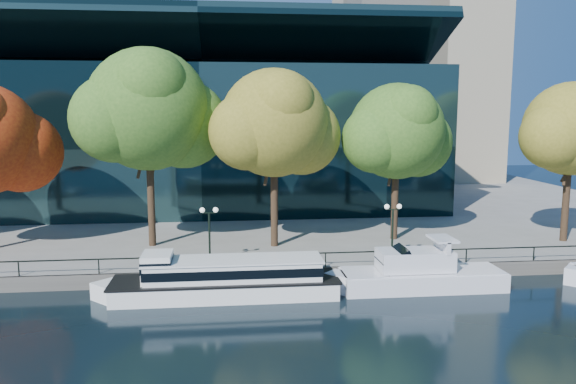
{
  "coord_description": "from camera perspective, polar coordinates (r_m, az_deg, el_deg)",
  "views": [
    {
      "loc": [
        -1.58,
        -33.38,
        11.53
      ],
      "look_at": [
        2.95,
        8.0,
        5.49
      ],
      "focal_mm": 35.0,
      "sensor_mm": 36.0,
      "label": 1
    }
  ],
  "objects": [
    {
      "name": "promenade",
      "position": [
        70.64,
        -4.89,
        -0.76
      ],
      "size": [
        90.0,
        67.08,
        1.0
      ],
      "color": "slate",
      "rests_on": "ground"
    },
    {
      "name": "tour_boat",
      "position": [
        35.54,
        -6.92,
        -8.64
      ],
      "size": [
        15.35,
        3.42,
        2.91
      ],
      "color": "white",
      "rests_on": "ground"
    },
    {
      "name": "lamp_2",
      "position": [
        40.33,
        10.6,
        -2.68
      ],
      "size": [
        1.26,
        0.36,
        4.03
      ],
      "color": "black",
      "rests_on": "promenade"
    },
    {
      "name": "cruiser_near",
      "position": [
        37.73,
        12.8,
        -8.07
      ],
      "size": [
        11.73,
        3.02,
        3.4
      ],
      "color": "silver",
      "rests_on": "ground"
    },
    {
      "name": "railing",
      "position": [
        37.89,
        -3.68,
        -6.42
      ],
      "size": [
        88.2,
        0.08,
        0.99
      ],
      "color": "black",
      "rests_on": "promenade"
    },
    {
      "name": "lamp_1",
      "position": [
        38.64,
        -8.01,
        -3.09
      ],
      "size": [
        1.26,
        0.36,
        4.03
      ],
      "color": "black",
      "rests_on": "promenade"
    },
    {
      "name": "tree_5",
      "position": [
        50.25,
        26.98,
        5.56
      ],
      "size": [
        9.3,
        7.62,
        12.84
      ],
      "color": "black",
      "rests_on": "promenade"
    },
    {
      "name": "tree_2",
      "position": [
        44.43,
        -13.8,
        7.9
      ],
      "size": [
        11.71,
        9.6,
        15.32
      ],
      "color": "black",
      "rests_on": "promenade"
    },
    {
      "name": "convention_building",
      "position": [
        65.28,
        -8.41,
        5.51
      ],
      "size": [
        50.0,
        24.57,
        21.43
      ],
      "color": "black",
      "rests_on": "ground"
    },
    {
      "name": "ground",
      "position": [
        35.35,
        -3.4,
        -10.8
      ],
      "size": [
        160.0,
        160.0,
        0.0
      ],
      "primitive_type": "plane",
      "color": "black",
      "rests_on": "ground"
    },
    {
      "name": "tree_3",
      "position": [
        43.07,
        -1.2,
        6.78
      ],
      "size": [
        10.36,
        8.5,
        13.75
      ],
      "color": "black",
      "rests_on": "promenade"
    },
    {
      "name": "tree_4",
      "position": [
        46.43,
        11.19,
        5.85
      ],
      "size": [
        9.69,
        7.95,
        12.76
      ],
      "color": "black",
      "rests_on": "promenade"
    }
  ]
}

